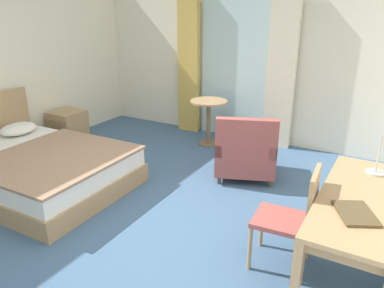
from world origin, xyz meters
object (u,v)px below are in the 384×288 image
bed (32,166)px  desk_chair (294,215)px  closed_book (355,213)px  nightstand (68,127)px  writing_desk (359,206)px  round_cafe_table (209,113)px  armchair_by_window (245,153)px

bed → desk_chair: bed is taller
bed → closed_book: 3.71m
nightstand → writing_desk: 4.66m
closed_book → writing_desk: bearing=62.2°
closed_book → round_cafe_table: bearing=106.9°
bed → armchair_by_window: (2.19, 1.54, 0.08)m
writing_desk → round_cafe_table: size_ratio=2.15×
bed → writing_desk: (3.68, 0.18, 0.41)m
writing_desk → armchair_by_window: armchair_by_window is taller
nightstand → writing_desk: bearing=-14.4°
nightstand → desk_chair: desk_chair is taller
writing_desk → closed_book: 0.32m
bed → nightstand: 1.56m
closed_book → round_cafe_table: (-2.47, 2.53, -0.23)m
closed_book → desk_chair: bearing=129.7°
desk_chair → closed_book: (0.46, -0.19, 0.26)m
closed_book → armchair_by_window: size_ratio=0.34×
nightstand → closed_book: closed_book is taller
armchair_by_window → round_cafe_table: size_ratio=1.34×
bed → armchair_by_window: bearing=35.2°
nightstand → round_cafe_table: size_ratio=0.73×
writing_desk → armchair_by_window: (-1.49, 1.37, -0.32)m
desk_chair → writing_desk: bearing=13.7°
bed → round_cafe_table: (1.20, 2.40, 0.27)m
bed → round_cafe_table: bearing=63.4°
bed → closed_book: bed is taller
bed → nightstand: (-0.82, 1.33, 0.01)m
desk_chair → round_cafe_table: (-2.01, 2.34, 0.03)m
writing_desk → desk_chair: 0.50m
nightstand → closed_book: size_ratio=1.59×
round_cafe_table → bed: bearing=-116.6°
nightstand → round_cafe_table: round_cafe_table is taller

